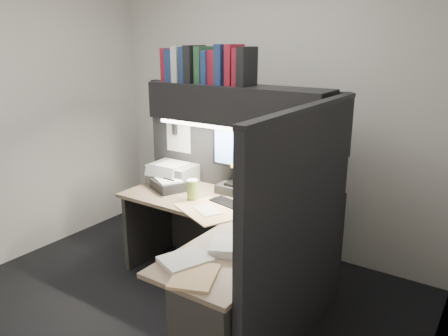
{
  "coord_description": "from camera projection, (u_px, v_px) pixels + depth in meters",
  "views": [
    {
      "loc": [
        1.98,
        -2.17,
        1.99
      ],
      "look_at": [
        0.17,
        0.51,
        1.04
      ],
      "focal_mm": 35.0,
      "sensor_mm": 36.0,
      "label": 1
    }
  ],
  "objects": [
    {
      "name": "monitor",
      "position": [
        241.0,
        168.0,
        3.65
      ],
      "size": [
        0.55,
        0.24,
        0.59
      ],
      "rotation": [
        0.0,
        0.0,
        0.0
      ],
      "color": "black",
      "rests_on": "desk"
    },
    {
      "name": "printer",
      "position": [
        175.0,
        173.0,
        4.03
      ],
      "size": [
        0.44,
        0.38,
        0.17
      ],
      "primitive_type": "cube",
      "rotation": [
        0.0,
        0.0,
        0.07
      ],
      "color": "gray",
      "rests_on": "desk"
    },
    {
      "name": "desk",
      "position": [
        213.0,
        275.0,
        2.99
      ],
      "size": [
        1.7,
        1.53,
        0.73
      ],
      "color": "#857155",
      "rests_on": "floor"
    },
    {
      "name": "wall_left",
      "position": [
        14.0,
        114.0,
        3.9
      ],
      "size": [
        0.04,
        3.0,
        2.7
      ],
      "primitive_type": "cube",
      "color": "silver",
      "rests_on": "floor"
    },
    {
      "name": "floor",
      "position": [
        168.0,
        310.0,
        3.34
      ],
      "size": [
        3.5,
        3.5,
        0.0
      ],
      "primitive_type": "plane",
      "color": "black",
      "rests_on": "ground"
    },
    {
      "name": "task_light_tube",
      "position": [
        226.0,
        128.0,
        3.39
      ],
      "size": [
        1.32,
        0.04,
        0.04
      ],
      "primitive_type": "cylinder",
      "rotation": [
        0.0,
        1.57,
        0.0
      ],
      "color": "white",
      "rests_on": "overhead_shelf"
    },
    {
      "name": "partition_right",
      "position": [
        301.0,
        237.0,
        2.74
      ],
      "size": [
        0.06,
        1.5,
        1.6
      ],
      "primitive_type": "cube",
      "color": "black",
      "rests_on": "floor"
    },
    {
      "name": "telephone",
      "position": [
        282.0,
        204.0,
        3.37
      ],
      "size": [
        0.28,
        0.28,
        0.09
      ],
      "primitive_type": "cube",
      "rotation": [
        0.0,
        0.0,
        -0.37
      ],
      "color": "#C0B494",
      "rests_on": "desk"
    },
    {
      "name": "binder_row",
      "position": [
        207.0,
        65.0,
        3.52
      ],
      "size": [
        0.84,
        0.26,
        0.31
      ],
      "color": "maroon",
      "rests_on": "overhead_shelf"
    },
    {
      "name": "wall_right",
      "position": [
        444.0,
        183.0,
        2.02
      ],
      "size": [
        0.04,
        3.0,
        2.7
      ],
      "primitive_type": "cube",
      "color": "silver",
      "rests_on": "floor"
    },
    {
      "name": "notebook_stack",
      "position": [
        169.0,
        185.0,
        3.81
      ],
      "size": [
        0.35,
        0.33,
        0.08
      ],
      "primitive_type": "cube",
      "rotation": [
        0.0,
        0.0,
        -0.42
      ],
      "color": "black",
      "rests_on": "desk"
    },
    {
      "name": "mouse",
      "position": [
        279.0,
        225.0,
        3.04
      ],
      "size": [
        0.08,
        0.1,
        0.03
      ],
      "primitive_type": "ellipsoid",
      "rotation": [
        0.0,
        0.0,
        -0.26
      ],
      "color": "black",
      "rests_on": "mousepad"
    },
    {
      "name": "pinned_papers",
      "position": [
        255.0,
        170.0,
        3.27
      ],
      "size": [
        1.76,
        1.31,
        0.51
      ],
      "color": "white",
      "rests_on": "partition_back"
    },
    {
      "name": "paper_stack_a",
      "position": [
        233.0,
        247.0,
        2.7
      ],
      "size": [
        0.35,
        0.33,
        0.05
      ],
      "primitive_type": "cube",
      "rotation": [
        0.0,
        0.0,
        0.46
      ],
      "color": "white",
      "rests_on": "desk"
    },
    {
      "name": "coffee_cup",
      "position": [
        192.0,
        191.0,
        3.55
      ],
      "size": [
        0.11,
        0.11,
        0.16
      ],
      "primitive_type": "cylinder",
      "rotation": [
        0.0,
        0.0,
        -0.34
      ],
      "color": "#A9B849",
      "rests_on": "desk"
    },
    {
      "name": "manila_stack",
      "position": [
        194.0,
        276.0,
        2.4
      ],
      "size": [
        0.33,
        0.36,
        0.02
      ],
      "primitive_type": "cube",
      "rotation": [
        0.0,
        0.0,
        0.38
      ],
      "color": "#D8B07A",
      "rests_on": "desk"
    },
    {
      "name": "partition_back",
      "position": [
        237.0,
        181.0,
        3.84
      ],
      "size": [
        1.9,
        0.06,
        1.6
      ],
      "primitive_type": "cube",
      "color": "black",
      "rests_on": "floor"
    },
    {
      "name": "keyboard",
      "position": [
        232.0,
        205.0,
        3.44
      ],
      "size": [
        0.42,
        0.22,
        0.02
      ],
      "primitive_type": "cube",
      "rotation": [
        0.0,
        0.0,
        -0.22
      ],
      "color": "black",
      "rests_on": "desk"
    },
    {
      "name": "open_folder",
      "position": [
        207.0,
        211.0,
        3.33
      ],
      "size": [
        0.61,
        0.52,
        0.01
      ],
      "primitive_type": "cube",
      "rotation": [
        0.0,
        0.0,
        -0.43
      ],
      "color": "#D8B07A",
      "rests_on": "desk"
    },
    {
      "name": "paper_stack_b",
      "position": [
        185.0,
        260.0,
        2.57
      ],
      "size": [
        0.31,
        0.34,
        0.03
      ],
      "primitive_type": "cube",
      "rotation": [
        0.0,
        0.0,
        -0.38
      ],
      "color": "white",
      "rests_on": "desk"
    },
    {
      "name": "mousepad",
      "position": [
        279.0,
        227.0,
        3.05
      ],
      "size": [
        0.3,
        0.29,
        0.0
      ],
      "primitive_type": "cube",
      "rotation": [
        0.0,
        0.0,
        0.41
      ],
      "color": "navy",
      "rests_on": "desk"
    },
    {
      "name": "overhead_shelf",
      "position": [
        236.0,
        104.0,
        3.45
      ],
      "size": [
        1.55,
        0.34,
        0.3
      ],
      "primitive_type": "cube",
      "color": "black",
      "rests_on": "partition_back"
    },
    {
      "name": "wall_back",
      "position": [
        267.0,
        110.0,
        4.16
      ],
      "size": [
        3.5,
        0.04,
        2.7
      ],
      "primitive_type": "cube",
      "color": "silver",
      "rests_on": "floor"
    }
  ]
}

